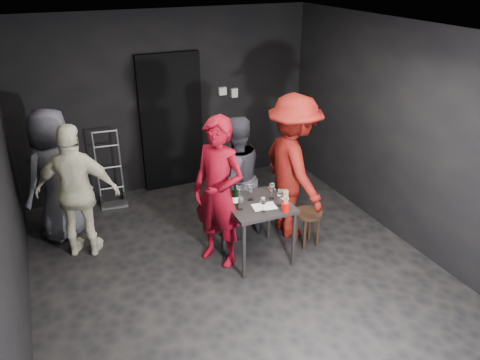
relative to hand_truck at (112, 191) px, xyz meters
name	(u,v)px	position (x,y,z in m)	size (l,w,h in m)	color
floor	(235,267)	(1.03, -2.20, -0.21)	(4.50, 5.00, 0.02)	black
ceiling	(233,32)	(1.03, -2.20, 2.49)	(4.50, 5.00, 0.02)	silver
wall_back	(169,103)	(1.03, 0.30, 1.14)	(4.50, 0.04, 2.70)	black
wall_front	(390,308)	(1.03, -4.70, 1.14)	(4.50, 0.04, 2.70)	black
wall_left	(2,203)	(-1.22, -2.20, 1.14)	(0.04, 5.00, 2.70)	black
wall_right	(400,134)	(3.28, -2.20, 1.14)	(0.04, 5.00, 2.70)	black
doorway	(171,123)	(1.03, 0.24, 0.84)	(0.95, 0.10, 2.10)	black
wallbox_upper	(222,91)	(1.88, 0.25, 1.24)	(0.12, 0.06, 0.12)	#B7B7B2
wallbox_lower	(234,93)	(2.08, 0.25, 1.19)	(0.10, 0.06, 0.14)	#B7B7B2
hand_truck	(112,191)	(0.00, 0.00, 0.00)	(0.38, 0.33, 1.14)	#B2B2B7
tasting_table	(258,210)	(1.37, -2.11, 0.44)	(0.72, 0.72, 0.75)	black
stool	(308,218)	(2.07, -2.12, 0.17)	(0.36, 0.36, 0.47)	black
server_red	(218,178)	(0.93, -1.98, 0.88)	(0.79, 0.52, 2.18)	maroon
woman_black	(235,174)	(1.34, -1.50, 0.66)	(0.84, 0.46, 1.74)	#28272F
man_maroon	(294,150)	(2.03, -1.76, 0.96)	(1.52, 0.70, 2.35)	maroon
bystander_cream	(76,185)	(-0.53, -1.16, 0.72)	(1.09, 0.52, 1.87)	#F5EFCE
bystander_grey	(54,166)	(-0.73, -0.63, 0.78)	(0.97, 0.53, 1.99)	#4C4C59
tasting_mat	(264,206)	(1.39, -2.23, 0.54)	(0.27, 0.18, 0.00)	white
wine_glass_a	(241,203)	(1.12, -2.18, 0.63)	(0.07, 0.07, 0.18)	white
wine_glass_b	(239,193)	(1.18, -1.99, 0.65)	(0.08, 0.08, 0.21)	white
wine_glass_c	(250,192)	(1.32, -2.01, 0.65)	(0.08, 0.08, 0.21)	white
wine_glass_d	(263,204)	(1.34, -2.32, 0.64)	(0.07, 0.07, 0.19)	white
wine_glass_e	(280,197)	(1.57, -2.27, 0.65)	(0.08, 0.08, 0.22)	white
wine_glass_f	(272,191)	(1.56, -2.09, 0.65)	(0.08, 0.08, 0.22)	white
wine_bottle	(235,199)	(1.08, -2.13, 0.66)	(0.07, 0.07, 0.31)	black
breadstick_cup	(286,201)	(1.57, -2.41, 0.67)	(0.09, 0.09, 0.29)	#BC0805
reserved_card	(282,195)	(1.68, -2.14, 0.59)	(0.08, 0.13, 0.10)	white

